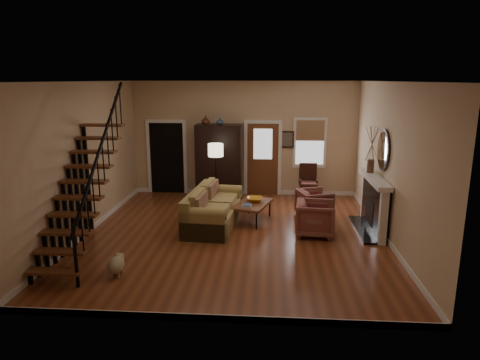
# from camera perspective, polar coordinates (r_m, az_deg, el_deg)

# --- Properties ---
(room) EXTENTS (7.00, 7.33, 3.30)m
(room) POSITION_cam_1_polar(r_m,az_deg,el_deg) (10.84, -2.21, 3.53)
(room) COLOR brown
(room) RESTS_ON ground
(staircase) EXTENTS (0.94, 2.80, 3.20)m
(staircase) POSITION_cam_1_polar(r_m,az_deg,el_deg) (8.53, -20.55, 0.63)
(staircase) COLOR brown
(staircase) RESTS_ON ground
(fireplace) EXTENTS (0.33, 1.95, 2.30)m
(fireplace) POSITION_cam_1_polar(r_m,az_deg,el_deg) (10.00, 17.64, -2.45)
(fireplace) COLOR black
(fireplace) RESTS_ON ground
(armoire) EXTENTS (1.30, 0.60, 2.10)m
(armoire) POSITION_cam_1_polar(r_m,az_deg,el_deg) (12.31, -2.81, 2.55)
(armoire) COLOR black
(armoire) RESTS_ON ground
(vase_a) EXTENTS (0.24, 0.24, 0.25)m
(vase_a) POSITION_cam_1_polar(r_m,az_deg,el_deg) (12.10, -4.60, 7.95)
(vase_a) COLOR #4C2619
(vase_a) RESTS_ON armoire
(vase_b) EXTENTS (0.20, 0.20, 0.21)m
(vase_b) POSITION_cam_1_polar(r_m,az_deg,el_deg) (12.05, -2.69, 7.86)
(vase_b) COLOR #334C60
(vase_b) RESTS_ON armoire
(sofa) EXTENTS (1.19, 2.35, 0.85)m
(sofa) POSITION_cam_1_polar(r_m,az_deg,el_deg) (9.95, -3.54, -3.80)
(sofa) COLOR #9D8347
(sofa) RESTS_ON ground
(coffee_table) EXTENTS (1.01, 1.34, 0.45)m
(coffee_table) POSITION_cam_1_polar(r_m,az_deg,el_deg) (10.31, 1.67, -4.30)
(coffee_table) COLOR brown
(coffee_table) RESTS_ON ground
(bowl) EXTENTS (0.41, 0.41, 0.10)m
(bowl) POSITION_cam_1_polar(r_m,az_deg,el_deg) (10.38, 1.99, -2.59)
(bowl) COLOR orange
(bowl) RESTS_ON coffee_table
(books) EXTENTS (0.22, 0.30, 0.06)m
(books) POSITION_cam_1_polar(r_m,az_deg,el_deg) (9.96, 0.92, -3.41)
(books) COLOR beige
(books) RESTS_ON coffee_table
(armchair_left) EXTENTS (0.90, 0.88, 0.76)m
(armchair_left) POSITION_cam_1_polar(r_m,az_deg,el_deg) (9.52, 10.02, -5.07)
(armchair_left) COLOR maroon
(armchair_left) RESTS_ON ground
(armchair_right) EXTENTS (0.96, 0.95, 0.70)m
(armchair_right) POSITION_cam_1_polar(r_m,az_deg,el_deg) (10.74, 9.90, -3.11)
(armchair_right) COLOR maroon
(armchair_right) RESTS_ON ground
(floor_lamp) EXTENTS (0.47, 0.47, 1.72)m
(floor_lamp) POSITION_cam_1_polar(r_m,az_deg,el_deg) (11.22, -3.22, 0.49)
(floor_lamp) COLOR black
(floor_lamp) RESTS_ON ground
(side_chair) EXTENTS (0.54, 0.54, 1.02)m
(side_chair) POSITION_cam_1_polar(r_m,az_deg,el_deg) (12.19, 9.09, -0.31)
(side_chair) COLOR #321810
(side_chair) RESTS_ON ground
(dog) EXTENTS (0.32, 0.50, 0.35)m
(dog) POSITION_cam_1_polar(r_m,az_deg,el_deg) (7.90, -16.18, -10.95)
(dog) COLOR tan
(dog) RESTS_ON ground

